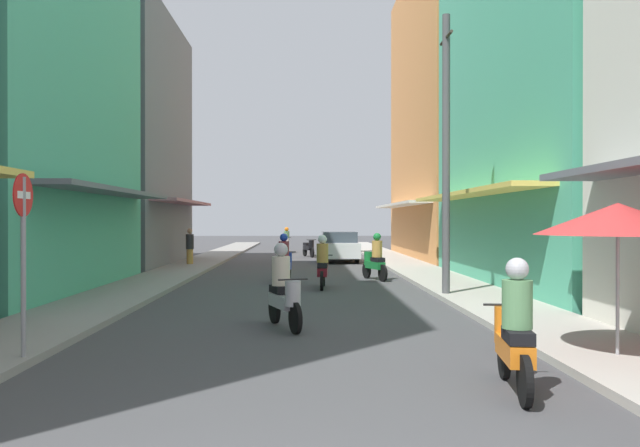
% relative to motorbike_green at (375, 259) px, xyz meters
% --- Properties ---
extents(ground_plane, '(112.64, 112.64, 0.00)m').
position_rel_motorbike_green_xyz_m(ground_plane, '(-2.53, 3.74, -0.70)').
color(ground_plane, '#424244').
extents(sidewalk_left, '(2.08, 59.20, 0.12)m').
position_rel_motorbike_green_xyz_m(sidewalk_left, '(-7.13, 3.74, -0.64)').
color(sidewalk_left, gray).
rests_on(sidewalk_left, ground).
extents(sidewalk_right, '(2.08, 59.20, 0.12)m').
position_rel_motorbike_green_xyz_m(sidewalk_right, '(2.08, 3.74, -0.64)').
color(sidewalk_right, '#ADA89E').
rests_on(sidewalk_right, ground).
extents(building_left_far, '(7.05, 9.77, 10.97)m').
position_rel_motorbike_green_xyz_m(building_left_far, '(-11.17, 7.07, 4.77)').
color(building_left_far, slate).
rests_on(building_left_far, ground).
extents(building_right_mid, '(7.05, 12.86, 11.32)m').
position_rel_motorbike_green_xyz_m(building_right_mid, '(6.11, -1.88, 4.95)').
color(building_right_mid, '#4CB28C').
rests_on(building_right_mid, ground).
extents(building_right_far, '(7.05, 13.72, 15.12)m').
position_rel_motorbike_green_xyz_m(building_right_far, '(6.12, 11.79, 6.85)').
color(building_right_far, '#D88C4C').
rests_on(building_right_far, ground).
extents(motorbike_green, '(0.76, 1.74, 1.58)m').
position_rel_motorbike_green_xyz_m(motorbike_green, '(0.00, 0.00, 0.00)').
color(motorbike_green, black).
rests_on(motorbike_green, ground).
extents(motorbike_black, '(0.74, 1.75, 0.96)m').
position_rel_motorbike_green_xyz_m(motorbike_black, '(-2.11, 13.39, -0.20)').
color(motorbike_black, black).
rests_on(motorbike_black, ground).
extents(motorbike_white, '(0.55, 1.81, 1.58)m').
position_rel_motorbike_green_xyz_m(motorbike_white, '(-3.42, 17.64, 0.00)').
color(motorbike_white, black).
rests_on(motorbike_white, ground).
extents(motorbike_blue, '(0.58, 1.80, 1.58)m').
position_rel_motorbike_green_xyz_m(motorbike_blue, '(-2.99, -0.56, 0.00)').
color(motorbike_blue, black).
rests_on(motorbike_blue, ground).
extents(motorbike_maroon, '(0.55, 1.81, 1.58)m').
position_rel_motorbike_green_xyz_m(motorbike_maroon, '(-1.82, -2.58, 0.00)').
color(motorbike_maroon, black).
rests_on(motorbike_maroon, ground).
extents(motorbike_orange, '(0.55, 1.80, 1.58)m').
position_rel_motorbike_green_xyz_m(motorbike_orange, '(0.07, -13.85, 0.00)').
color(motorbike_orange, black).
rests_on(motorbike_orange, ground).
extents(motorbike_silver, '(0.77, 1.73, 1.58)m').
position_rel_motorbike_green_xyz_m(motorbike_silver, '(-2.75, -9.39, 0.00)').
color(motorbike_silver, black).
rests_on(motorbike_silver, ground).
extents(parked_car, '(1.79, 4.11, 1.45)m').
position_rel_motorbike_green_xyz_m(parked_car, '(-0.68, 9.38, 0.04)').
color(parked_car, silver).
rests_on(parked_car, ground).
extents(pedestrian_foreground, '(0.34, 0.34, 1.65)m').
position_rel_motorbike_green_xyz_m(pedestrian_foreground, '(-7.29, 6.31, 0.12)').
color(pedestrian_foreground, '#BF8C3F').
rests_on(pedestrian_foreground, ground).
extents(vendor_umbrella, '(2.28, 2.28, 2.25)m').
position_rel_motorbike_green_xyz_m(vendor_umbrella, '(2.02, -12.39, 1.32)').
color(vendor_umbrella, '#99999E').
rests_on(vendor_umbrella, ground).
extents(utility_pole, '(0.20, 1.20, 7.30)m').
position_rel_motorbike_green_xyz_m(utility_pole, '(1.29, -4.90, 3.02)').
color(utility_pole, '#4C4C4F').
rests_on(utility_pole, ground).
extents(street_sign_no_entry, '(0.07, 0.60, 2.65)m').
position_rel_motorbike_green_xyz_m(street_sign_no_entry, '(-6.24, -12.32, 1.01)').
color(street_sign_no_entry, gray).
rests_on(street_sign_no_entry, ground).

